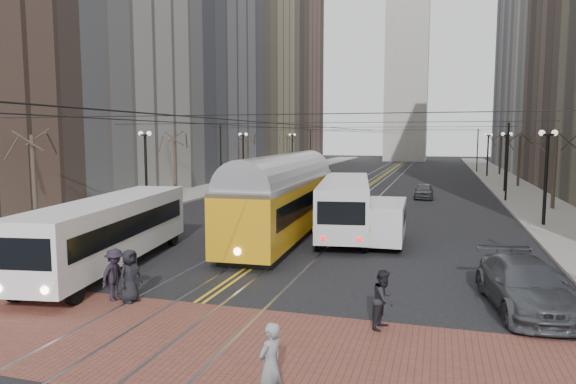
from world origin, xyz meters
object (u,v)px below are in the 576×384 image
Objects in this scene: transit_bus at (110,234)px; pedestrian_a at (130,276)px; pedestrian_d at (115,274)px; rear_bus at (345,207)px; cargo_van at (385,224)px; pedestrian_c at (384,299)px; streetcar at (283,206)px; sedan_grey at (424,191)px; sedan_parked at (525,285)px; pedestrian_b at (270,365)px.

transit_bus is 4.99m from pedestrian_a.
transit_bus reaches higher than pedestrian_d.
cargo_van is (2.50, -2.54, -0.42)m from rear_bus.
pedestrian_c is at bearing -85.91° from cargo_van.
streetcar reaches higher than rear_bus.
sedan_grey is (1.31, 20.79, -0.43)m from cargo_van.
streetcar is 13.95m from sedan_parked.
rear_bus is (2.95, 2.24, -0.22)m from streetcar.
cargo_van is 13.87m from pedestrian_d.
streetcar reaches higher than sedan_grey.
rear_bus reaches higher than pedestrian_d.
rear_bus is at bearing 43.05° from transit_bus.
pedestrian_d reaches higher than sedan_parked.
streetcar reaches higher than pedestrian_c.
transit_bus reaches higher than pedestrian_a.
sedan_parked is at bearing 166.57° from pedestrian_b.
pedestrian_c is at bearing -73.57° from pedestrian_a.
transit_bus is at bearing 59.30° from pedestrian_a.
pedestrian_c is 0.97× the size of pedestrian_d.
pedestrian_d is (-7.17, 5.00, -0.00)m from pedestrian_b.
transit_bus is at bearing -145.04° from cargo_van.
streetcar reaches higher than sedan_parked.
cargo_van is 10.05m from sedan_parked.
pedestrian_a is 8.34m from pedestrian_c.
sedan_grey is (6.77, 20.50, -1.07)m from streetcar.
rear_bus is at bearing -151.13° from pedestrian_b.
pedestrian_b is (1.90, -19.02, -0.63)m from rear_bus.
pedestrian_d is at bearing 106.43° from pedestrian_a.
pedestrian_d reaches higher than sedan_grey.
transit_bus is at bearing -136.31° from rear_bus.
pedestrian_a reaches higher than sedan_parked.
pedestrian_b reaches higher than sedan_parked.
pedestrian_a reaches higher than sedan_grey.
transit_bus is at bearing 168.92° from sedan_parked.
cargo_van reaches higher than pedestrian_c.
streetcar is 13.53m from pedestrian_c.
pedestrian_d reaches higher than pedestrian_c.
pedestrian_b is at bearing -135.17° from sedan_parked.
pedestrian_a reaches higher than pedestrian_c.
sedan_parked is at bearing -41.99° from streetcar.
pedestrian_d is (-9.08, -32.27, 0.22)m from sedan_grey.
pedestrian_a reaches higher than pedestrian_b.
sedan_parked is at bearing -67.23° from pedestrian_d.
sedan_parked is 12.82m from pedestrian_a.
sedan_grey is at bearing 89.15° from sedan_parked.
rear_bus is 14.79m from pedestrian_a.
pedestrian_b is at bearing -76.45° from streetcar.
rear_bus is 6.84× the size of pedestrian_c.
rear_bus is 3.59m from cargo_van.
cargo_van is 2.82× the size of pedestrian_a.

